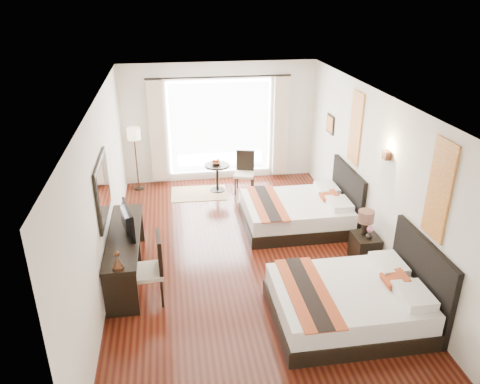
{
  "coord_description": "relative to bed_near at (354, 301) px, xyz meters",
  "views": [
    {
      "loc": [
        -1.16,
        -6.86,
        4.39
      ],
      "look_at": [
        -0.03,
        0.38,
        1.11
      ],
      "focal_mm": 35.0,
      "sensor_mm": 36.0,
      "label": 1
    }
  ],
  "objects": [
    {
      "name": "floor",
      "position": [
        -1.24,
        1.81,
        -0.32
      ],
      "size": [
        4.5,
        7.5,
        0.01
      ],
      "primitive_type": "cube",
      "color": "#330C09",
      "rests_on": "ground"
    },
    {
      "name": "ceiling",
      "position": [
        -1.24,
        1.81,
        2.48
      ],
      "size": [
        4.5,
        7.5,
        0.02
      ],
      "primitive_type": "cube",
      "color": "white",
      "rests_on": "wall_headboard"
    },
    {
      "name": "wall_headboard",
      "position": [
        1.0,
        1.81,
        1.09
      ],
      "size": [
        0.01,
        7.5,
        2.8
      ],
      "primitive_type": "cube",
      "color": "silver",
      "rests_on": "floor"
    },
    {
      "name": "wall_desk",
      "position": [
        -3.49,
        1.81,
        1.09
      ],
      "size": [
        0.01,
        7.5,
        2.8
      ],
      "primitive_type": "cube",
      "color": "silver",
      "rests_on": "floor"
    },
    {
      "name": "wall_window",
      "position": [
        -1.24,
        5.55,
        1.09
      ],
      "size": [
        4.5,
        0.01,
        2.8
      ],
      "primitive_type": "cube",
      "color": "silver",
      "rests_on": "floor"
    },
    {
      "name": "wall_entry",
      "position": [
        -1.24,
        -1.94,
        1.09
      ],
      "size": [
        4.5,
        0.01,
        2.8
      ],
      "primitive_type": "cube",
      "color": "silver",
      "rests_on": "floor"
    },
    {
      "name": "window_glass",
      "position": [
        -1.24,
        5.54,
        0.99
      ],
      "size": [
        2.4,
        0.02,
        2.2
      ],
      "primitive_type": "cube",
      "color": "white",
      "rests_on": "wall_window"
    },
    {
      "name": "sheer_curtain",
      "position": [
        -1.24,
        5.48,
        0.99
      ],
      "size": [
        2.3,
        0.02,
        2.1
      ],
      "primitive_type": "cube",
      "color": "white",
      "rests_on": "wall_window"
    },
    {
      "name": "drape_left",
      "position": [
        -2.69,
        5.44,
        0.97
      ],
      "size": [
        0.35,
        0.14,
        2.35
      ],
      "primitive_type": "cube",
      "color": "beige",
      "rests_on": "floor"
    },
    {
      "name": "drape_right",
      "position": [
        0.21,
        5.44,
        0.97
      ],
      "size": [
        0.35,
        0.14,
        2.35
      ],
      "primitive_type": "cube",
      "color": "beige",
      "rests_on": "floor"
    },
    {
      "name": "art_panel_near",
      "position": [
        0.99,
        0.0,
        1.64
      ],
      "size": [
        0.03,
        0.5,
        1.35
      ],
      "primitive_type": "cube",
      "color": "#984016",
      "rests_on": "wall_headboard"
    },
    {
      "name": "art_panel_far",
      "position": [
        0.99,
        2.87,
        1.64
      ],
      "size": [
        0.03,
        0.5,
        1.35
      ],
      "primitive_type": "cube",
      "color": "#984016",
      "rests_on": "wall_headboard"
    },
    {
      "name": "wall_sconce",
      "position": [
        0.95,
        1.46,
        1.61
      ],
      "size": [
        0.1,
        0.14,
        0.14
      ],
      "primitive_type": "cube",
      "color": "#432718",
      "rests_on": "wall_headboard"
    },
    {
      "name": "mirror_frame",
      "position": [
        -3.46,
        1.65,
        1.24
      ],
      "size": [
        0.04,
        1.25,
        0.95
      ],
      "primitive_type": "cube",
      "color": "black",
      "rests_on": "wall_desk"
    },
    {
      "name": "mirror_glass",
      "position": [
        -3.44,
        1.65,
        1.24
      ],
      "size": [
        0.01,
        1.12,
        0.82
      ],
      "primitive_type": "cube",
      "color": "white",
      "rests_on": "mirror_frame"
    },
    {
      "name": "bed_near",
      "position": [
        0.0,
        0.0,
        0.0
      ],
      "size": [
        2.13,
        1.66,
        1.2
      ],
      "color": "black",
      "rests_on": "floor"
    },
    {
      "name": "bed_far",
      "position": [
        0.03,
        2.87,
        -0.01
      ],
      "size": [
        2.08,
        1.62,
        1.17
      ],
      "color": "black",
      "rests_on": "floor"
    },
    {
      "name": "nightstand",
      "position": [
        0.78,
        1.46,
        -0.07
      ],
      "size": [
        0.41,
        0.5,
        0.48
      ],
      "primitive_type": "cube",
      "color": "black",
      "rests_on": "floor"
    },
    {
      "name": "table_lamp",
      "position": [
        0.76,
        1.51,
        0.48
      ],
      "size": [
        0.27,
        0.27,
        0.42
      ],
      "color": "black",
      "rests_on": "nightstand"
    },
    {
      "name": "vase",
      "position": [
        0.78,
        1.36,
        0.25
      ],
      "size": [
        0.15,
        0.15,
        0.12
      ],
      "primitive_type": "imported",
      "rotation": [
        0.0,
        0.0,
        0.44
      ],
      "color": "black",
      "rests_on": "nightstand"
    },
    {
      "name": "console_desk",
      "position": [
        -3.23,
        1.65,
        0.07
      ],
      "size": [
        0.5,
        2.2,
        0.76
      ],
      "primitive_type": "cube",
      "color": "black",
      "rests_on": "floor"
    },
    {
      "name": "television",
      "position": [
        -3.21,
        1.67,
        0.67
      ],
      "size": [
        0.29,
        0.79,
        0.46
      ],
      "primitive_type": "imported",
      "rotation": [
        0.0,
        0.0,
        1.82
      ],
      "color": "black",
      "rests_on": "console_desk"
    },
    {
      "name": "bronze_figurine",
      "position": [
        -3.23,
        0.65,
        0.57
      ],
      "size": [
        0.19,
        0.19,
        0.25
      ],
      "primitive_type": null,
      "rotation": [
        0.0,
        0.0,
        -0.15
      ],
      "color": "#432718",
      "rests_on": "console_desk"
    },
    {
      "name": "desk_chair",
      "position": [
        -2.86,
        0.9,
        0.02
      ],
      "size": [
        0.53,
        0.53,
        1.09
      ],
      "rotation": [
        0.0,
        0.0,
        3.2
      ],
      "color": "beige",
      "rests_on": "floor"
    },
    {
      "name": "floor_lamp",
      "position": [
        -3.2,
        5.2,
        0.92
      ],
      "size": [
        0.3,
        0.3,
        1.47
      ],
      "color": "black",
      "rests_on": "floor"
    },
    {
      "name": "side_table",
      "position": [
        -1.4,
        4.8,
        0.01
      ],
      "size": [
        0.56,
        0.56,
        0.65
      ],
      "primitive_type": "cylinder",
      "color": "black",
      "rests_on": "floor"
    },
    {
      "name": "fruit_bowl",
      "position": [
        -1.42,
        4.8,
        0.37
      ],
      "size": [
        0.23,
        0.23,
        0.06
      ],
      "primitive_type": "imported",
      "rotation": [
        0.0,
        0.0,
        -0.02
      ],
      "color": "#462819",
      "rests_on": "side_table"
    },
    {
      "name": "window_chair",
      "position": [
        -0.79,
        4.66,
        -0.02
      ],
      "size": [
        0.54,
        0.54,
        0.94
      ],
      "rotation": [
        0.0,
        0.0,
        -1.85
      ],
      "color": "beige",
      "rests_on": "floor"
    },
    {
      "name": "jute_rug",
      "position": [
        -1.83,
        4.71,
        -0.31
      ],
      "size": [
        1.29,
        0.9,
        0.01
      ],
      "primitive_type": "cube",
      "rotation": [
        0.0,
        0.0,
        -0.04
      ],
      "color": "tan",
      "rests_on": "floor"
    }
  ]
}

